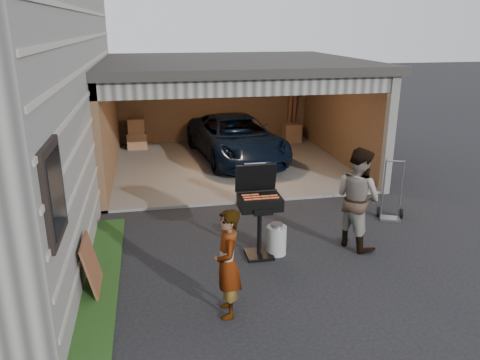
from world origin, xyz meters
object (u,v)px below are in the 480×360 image
at_px(bbq_grill, 259,205).
at_px(plywood_panel, 92,266).
at_px(man, 357,198).
at_px(propane_tank, 276,240).
at_px(woman, 228,264).
at_px(minivan, 236,140).
at_px(hand_truck, 391,207).

bearing_deg(bbq_grill, plywood_panel, -166.30).
relative_size(man, propane_tank, 3.54).
bearing_deg(bbq_grill, man, 1.71).
distance_m(woman, man, 3.04).
bearing_deg(minivan, man, -86.66).
xyz_separation_m(man, hand_truck, (1.23, 1.00, -0.66)).
xyz_separation_m(propane_tank, plywood_panel, (-2.95, -0.64, 0.16)).
relative_size(propane_tank, plywood_panel, 0.60).
bearing_deg(hand_truck, plywood_panel, -139.01).
relative_size(woman, hand_truck, 1.24).
distance_m(minivan, propane_tank, 5.85).
relative_size(man, plywood_panel, 2.13).
xyz_separation_m(bbq_grill, propane_tank, (0.31, -0.01, -0.67)).
bearing_deg(woman, propane_tank, 148.12).
xyz_separation_m(woman, propane_tank, (1.11, 1.57, -0.50)).
bearing_deg(bbq_grill, propane_tank, -1.39).
xyz_separation_m(minivan, hand_truck, (2.29, -4.77, -0.38)).
relative_size(minivan, woman, 2.95).
height_order(woman, propane_tank, woman).
bearing_deg(bbq_grill, hand_truck, 19.36).
height_order(bbq_grill, propane_tank, bbq_grill).
relative_size(man, hand_truck, 1.47).
distance_m(minivan, woman, 7.55).
bearing_deg(hand_truck, man, -116.70).
bearing_deg(woman, hand_truck, 128.13).
height_order(woman, hand_truck, woman).
bearing_deg(plywood_panel, woman, -26.95).
bearing_deg(minivan, woman, -108.55).
bearing_deg(plywood_panel, hand_truck, 16.74).
bearing_deg(bbq_grill, woman, -116.93).
distance_m(man, plywood_panel, 4.48).
bearing_deg(woman, plywood_panel, -113.54).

